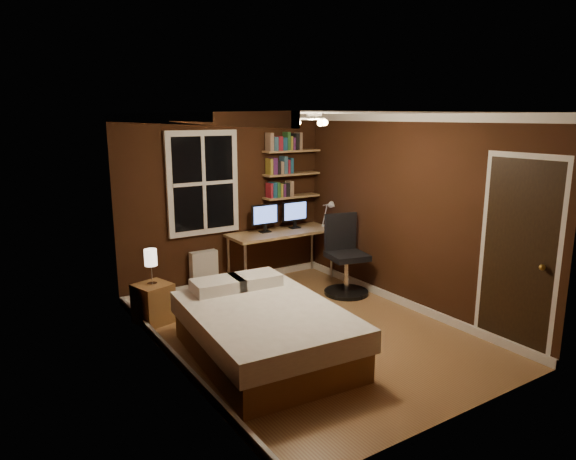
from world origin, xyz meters
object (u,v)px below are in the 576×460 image
bed (264,331)px  nightstand (153,303)px  radiator (204,271)px  desk (281,235)px  monitor_right (295,215)px  monitor_left (265,218)px  bedside_lamp (151,267)px  office_chair (345,263)px  desk_lamp (328,213)px

bed → nightstand: 1.67m
radiator → desk: 1.27m
monitor_right → monitor_left: bearing=180.0°
bed → radiator: 2.29m
bedside_lamp → radiator: bedside_lamp is taller
office_chair → radiator: bearing=156.4°
nightstand → desk_lamp: 3.04m
monitor_left → nightstand: bearing=-162.6°
nightstand → monitor_right: bearing=-2.4°
bedside_lamp → monitor_right: monitor_right is taller
monitor_left → desk_lamp: size_ratio=1.00×
bed → nightstand: bearing=118.3°
desk → desk_lamp: desk_lamp is taller
bed → bedside_lamp: 1.72m
desk → office_chair: size_ratio=1.45×
radiator → desk_lamp: 2.09m
office_chair → monitor_left: bearing=136.0°
radiator → monitor_right: size_ratio=1.34×
nightstand → desk: 2.28m
desk → monitor_right: bearing=15.4°
nightstand → monitor_right: monitor_right is taller
monitor_right → office_chair: bearing=-80.6°
radiator → desk: size_ratio=0.36×
radiator → office_chair: 2.02m
nightstand → radiator: 1.24m
monitor_left → bedside_lamp: bearing=-162.6°
bed → radiator: (0.32, 2.27, 0.01)m
bedside_lamp → desk: bedside_lamp is taller
office_chair → desk: bearing=128.0°
radiator → office_chair: office_chair is taller
nightstand → radiator: bearing=20.6°
desk_lamp → office_chair: size_ratio=0.39×
radiator → monitor_right: bearing=-5.3°
radiator → desk_lamp: desk_lamp is taller
office_chair → nightstand: bearing=-177.4°
nightstand → desk: size_ratio=0.30×
bed → desk: desk is taller
bed → desk: size_ratio=1.27×
radiator → nightstand: bearing=-143.2°
nightstand → monitor_left: 2.16m
nightstand → monitor_left: bearing=1.2°
nightstand → office_chair: 2.68m
bedside_lamp → monitor_right: (2.47, 0.61, 0.28)m
bed → radiator: bed is taller
desk_lamp → office_chair: desk_lamp is taller
desk → monitor_left: monitor_left is taller
bed → monitor_right: size_ratio=4.73×
desk → desk_lamp: size_ratio=3.72×
bedside_lamp → monitor_right: 2.55m
monitor_left → monitor_right: 0.53m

